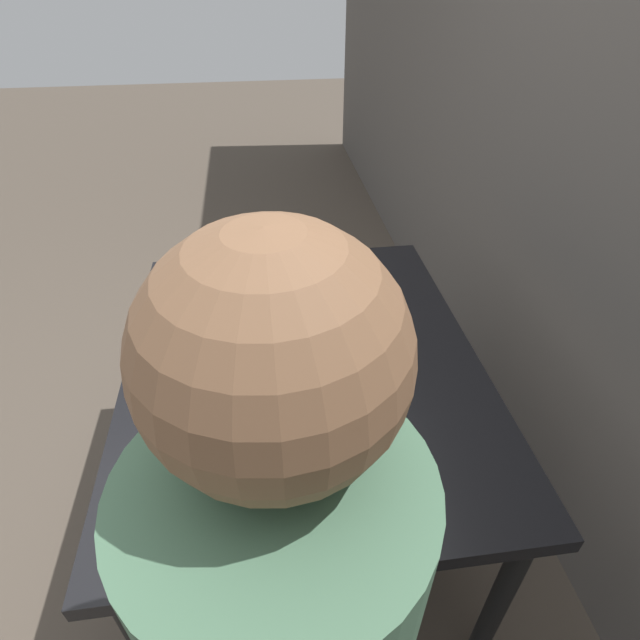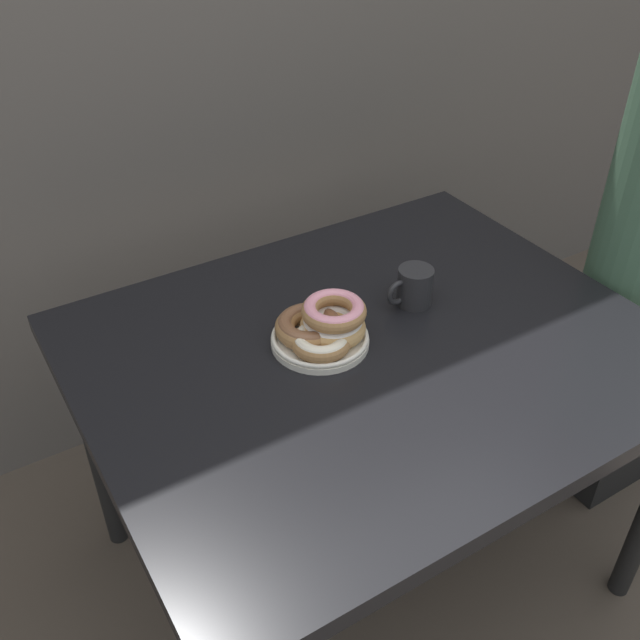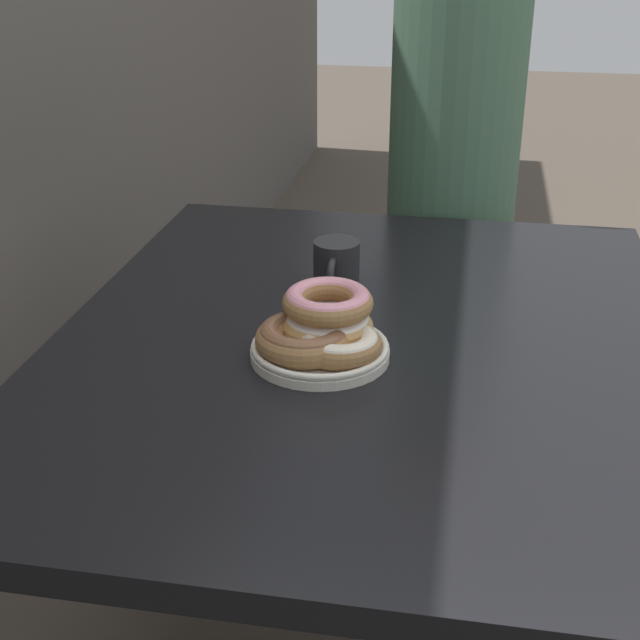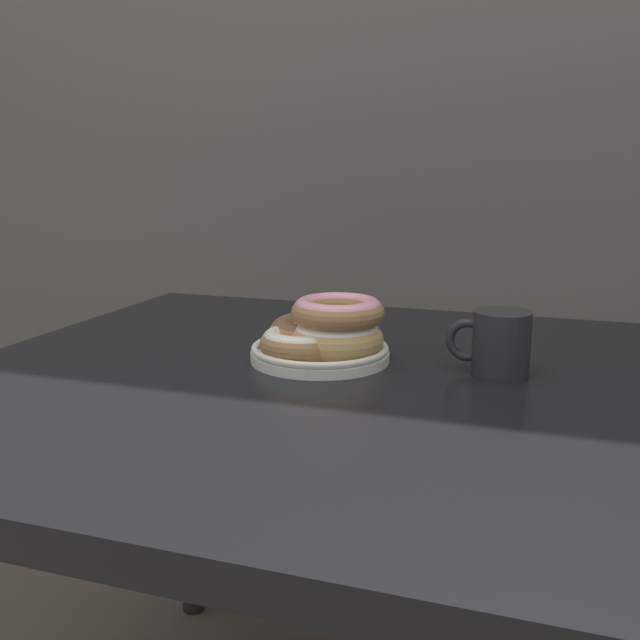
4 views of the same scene
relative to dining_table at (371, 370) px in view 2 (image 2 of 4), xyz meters
The scene contains 3 objects.
dining_table is the anchor object (origin of this frame).
donut_plate 0.15m from the dining_table, 146.62° to the left, with size 0.22×0.21×0.09m.
coffee_mug 0.21m from the dining_table, 25.03° to the left, with size 0.11×0.08×0.09m.
Camera 2 is at (-0.69, -0.63, 1.63)m, focal length 40.00 mm.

